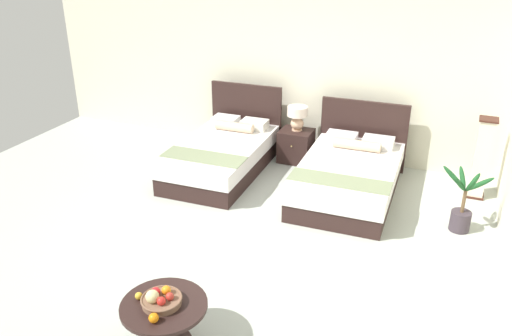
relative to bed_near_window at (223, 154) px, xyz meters
name	(u,v)px	position (x,y,z in m)	size (l,w,h in m)	color
ground_plane	(238,236)	(1.01, -1.68, -0.30)	(9.77, 9.57, 0.02)	#B1B7AD
wall_back	(312,72)	(1.01, 1.31, 1.10)	(9.77, 0.12, 2.77)	beige
bed_near_window	(223,154)	(0.00, 0.00, 0.00)	(1.29, 2.24, 1.16)	black
bed_near_corner	(349,175)	(2.01, 0.00, 0.00)	(1.40, 2.23, 1.11)	black
nightstand	(296,146)	(0.94, 0.82, -0.02)	(0.52, 0.48, 0.53)	black
table_lamp	(297,116)	(0.94, 0.84, 0.49)	(0.33, 0.33, 0.40)	#D9AC89
coffee_table	(165,316)	(1.18, -3.65, 0.05)	(0.79, 0.79, 0.47)	black
fruit_bowl	(161,299)	(1.15, -3.66, 0.23)	(0.37, 0.37, 0.17)	brown
loose_apple	(139,296)	(0.93, -3.67, 0.21)	(0.07, 0.07, 0.07)	gold
loose_orange	(154,318)	(1.22, -3.88, 0.22)	(0.09, 0.09, 0.09)	orange
floor_lamp_corner	(481,159)	(3.73, 0.61, 0.30)	(0.25, 0.25, 1.18)	#422118
potted_palm	(462,209)	(3.57, -0.47, 0.02)	(0.63, 0.54, 0.87)	#3D333B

